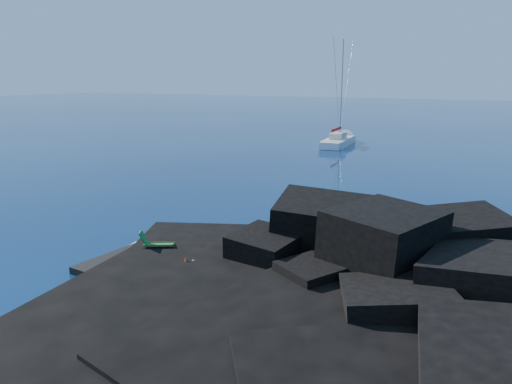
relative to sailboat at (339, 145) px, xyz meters
The scene contains 9 objects.
ground 48.03m from the sailboat, 86.73° to the right, with size 400.00×400.00×0.00m, color #031332.
headland 47.63m from the sailboat, 70.70° to the right, with size 24.00×24.00×3.60m, color black, non-canonical shape.
beach 48.00m from the sailboat, 81.33° to the right, with size 8.50×6.00×0.70m, color black.
surf_foam 43.64m from the sailboat, 79.79° to the right, with size 10.00×8.00×0.06m, color white, non-canonical shape.
sailboat is the anchor object (origin of this frame).
deck_chair 46.52m from the sailboat, 83.62° to the right, with size 1.73×0.76×1.19m, color #197031, non-canonical shape.
towel 47.94m from the sailboat, 81.02° to the right, with size 1.82×0.86×0.05m, color silver.
sunbather 47.94m from the sailboat, 81.02° to the right, with size 1.73×0.47×0.26m, color tan, non-canonical shape.
marker_cone 48.00m from the sailboat, 80.81° to the right, with size 0.33×0.33×0.51m, color #FA3E0D.
Camera 1 is at (18.17, -17.95, 9.29)m, focal length 35.00 mm.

